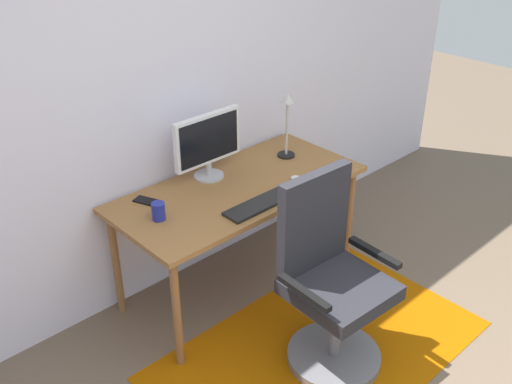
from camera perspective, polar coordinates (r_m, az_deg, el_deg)
name	(u,v)px	position (r m, az deg, el deg)	size (l,w,h in m)	color
wall_back	(124,87)	(3.26, -12.60, 9.89)	(6.00, 0.10, 2.60)	silver
area_rug	(319,349)	(3.37, 6.14, -14.85)	(1.78, 1.08, 0.01)	#984902
desk	(239,196)	(3.45, -1.62, -0.37)	(1.50, 0.70, 0.71)	olive
monitor	(208,142)	(3.43, -4.68, 4.83)	(0.46, 0.18, 0.40)	#B2B2B7
keyboard	(259,204)	(3.21, 0.32, -1.21)	(0.43, 0.13, 0.02)	black
computer_mouse	(298,179)	(3.46, 4.06, 1.21)	(0.06, 0.10, 0.03)	white
coffee_cup	(158,211)	(3.12, -9.38, -1.84)	(0.07, 0.07, 0.10)	navy
cell_phone	(147,201)	(3.31, -10.50, -0.86)	(0.07, 0.14, 0.01)	black
desk_lamp	(287,117)	(3.67, 3.02, 7.24)	(0.11, 0.11, 0.42)	black
office_chair	(330,289)	(3.07, 7.15, -9.24)	(0.56, 0.50, 1.05)	slate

